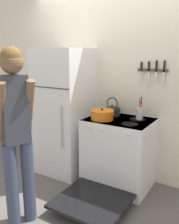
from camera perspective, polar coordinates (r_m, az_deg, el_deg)
ground_plane at (r=3.83m, az=4.38°, el=-12.97°), size 14.00×14.00×0.00m
wall_back at (r=3.48m, az=4.98°, el=6.38°), size 10.00×0.06×2.55m
refrigerator at (r=3.55m, az=-5.76°, el=-0.01°), size 0.67×0.67×1.76m
stove_range at (r=3.24m, az=6.41°, el=-9.51°), size 0.82×1.33×0.89m
dutch_oven_pot at (r=3.08m, az=2.89°, el=-0.62°), size 0.33×0.29×0.15m
tea_kettle at (r=3.29m, az=5.20°, el=0.38°), size 0.26×0.21×0.24m
utensil_jar at (r=3.15m, az=11.37°, el=-0.23°), size 0.08×0.08×0.28m
person at (r=2.46m, az=-16.40°, el=-3.65°), size 0.38×0.43×1.76m
wall_knife_strip at (r=3.19m, az=14.30°, el=9.34°), size 0.38×0.03×0.32m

